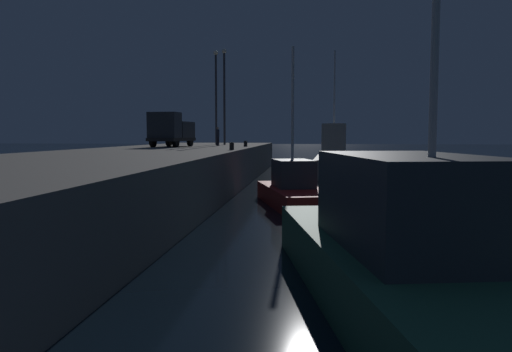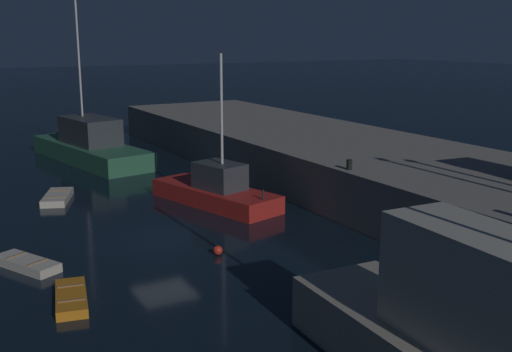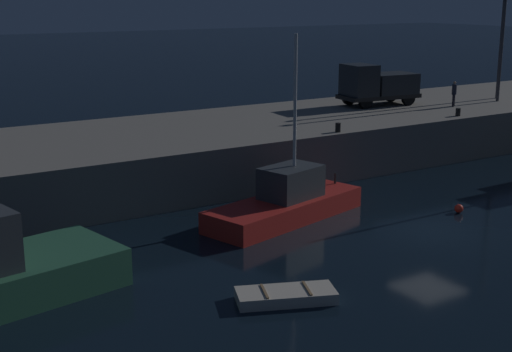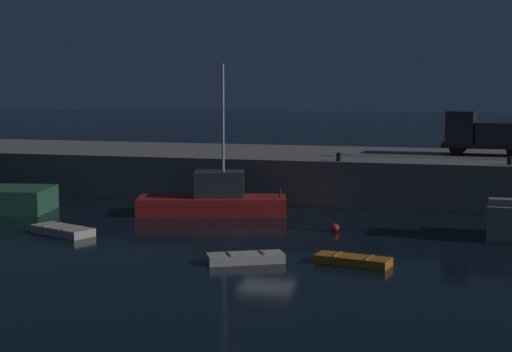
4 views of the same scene
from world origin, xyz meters
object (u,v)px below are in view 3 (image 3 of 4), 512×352
(fishing_boat_blue, at_px, (286,202))
(bollard_central, at_px, (458,112))
(mooring_buoy_near, at_px, (459,209))
(utility_truck, at_px, (377,85))
(bollard_west, at_px, (338,128))
(lamp_post_east, at_px, (503,21))
(dockworker, at_px, (454,92))
(lamp_post_west, at_px, (504,22))
(dinghy_orange_near, at_px, (286,296))

(fishing_boat_blue, bearing_deg, bollard_central, 16.10)
(mooring_buoy_near, distance_m, utility_truck, 15.44)
(bollard_west, bearing_deg, bollard_central, 1.77)
(bollard_west, bearing_deg, mooring_buoy_near, -82.15)
(bollard_west, relative_size, bollard_central, 1.05)
(lamp_post_east, height_order, dockworker, lamp_post_east)
(fishing_boat_blue, distance_m, dockworker, 19.04)
(fishing_boat_blue, bearing_deg, mooring_buoy_near, -25.61)
(bollard_west, distance_m, bollard_central, 9.04)
(utility_truck, relative_size, bollard_central, 11.73)
(lamp_post_west, distance_m, utility_truck, 9.27)
(mooring_buoy_near, distance_m, bollard_west, 7.91)
(mooring_buoy_near, height_order, bollard_west, bollard_west)
(lamp_post_east, distance_m, bollard_central, 10.02)
(dinghy_orange_near, bearing_deg, lamp_post_west, 28.17)
(lamp_post_west, bearing_deg, lamp_post_east, 41.20)
(fishing_boat_blue, relative_size, dockworker, 5.12)
(fishing_boat_blue, relative_size, lamp_post_west, 0.92)
(dockworker, distance_m, bollard_central, 3.73)
(fishing_boat_blue, bearing_deg, utility_truck, 36.00)
(mooring_buoy_near, xyz_separation_m, lamp_post_east, (15.89, 11.48, 7.49))
(dinghy_orange_near, bearing_deg, mooring_buoy_near, 17.67)
(lamp_post_east, xyz_separation_m, bollard_central, (-7.88, -3.81, -4.89))
(utility_truck, height_order, bollard_west, utility_truck)
(lamp_post_west, distance_m, dockworker, 5.96)
(mooring_buoy_near, relative_size, lamp_post_west, 0.04)
(lamp_post_west, bearing_deg, bollard_west, -168.90)
(utility_truck, relative_size, dockworker, 3.32)
(fishing_boat_blue, distance_m, bollard_central, 15.74)
(lamp_post_east, relative_size, utility_truck, 1.68)
(mooring_buoy_near, bearing_deg, lamp_post_east, 35.84)
(lamp_post_west, bearing_deg, dockworker, -178.25)
(dinghy_orange_near, relative_size, lamp_post_west, 0.38)
(bollard_central, bearing_deg, dinghy_orange_near, -150.08)
(fishing_boat_blue, distance_m, dinghy_orange_near, 8.70)
(bollard_central, bearing_deg, bollard_west, -178.23)
(dinghy_orange_near, xyz_separation_m, lamp_post_west, (26.67, 14.28, 7.47))
(lamp_post_east, relative_size, dockworker, 5.57)
(utility_truck, bearing_deg, mooring_buoy_near, -117.02)
(utility_truck, xyz_separation_m, bollard_west, (-7.83, -5.97, -1.06))
(bollard_west, bearing_deg, lamp_post_west, 11.10)
(mooring_buoy_near, relative_size, lamp_post_east, 0.04)
(dockworker, bearing_deg, dinghy_orange_near, -147.74)
(utility_truck, bearing_deg, bollard_central, -78.04)
(utility_truck, height_order, dockworker, utility_truck)
(mooring_buoy_near, relative_size, bollard_central, 0.86)
(mooring_buoy_near, bearing_deg, bollard_central, 43.74)
(lamp_post_west, bearing_deg, fishing_boat_blue, -161.80)
(lamp_post_east, xyz_separation_m, bollard_west, (-16.91, -4.09, -4.88))
(fishing_boat_blue, bearing_deg, bollard_west, 34.21)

